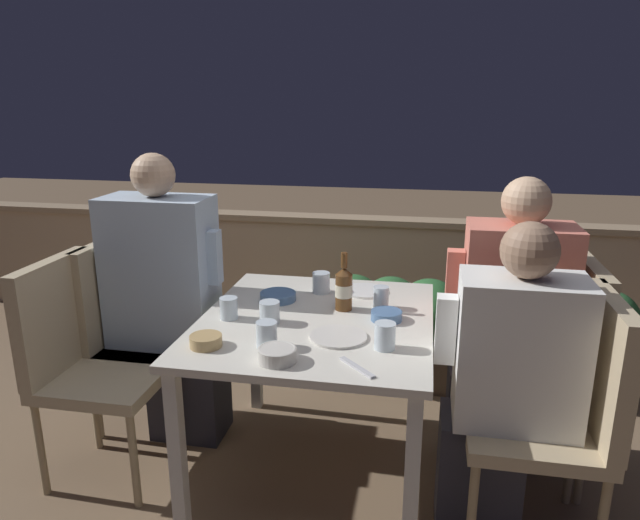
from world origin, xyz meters
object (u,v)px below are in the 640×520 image
(chair_right_near, at_px, (568,401))
(chair_left_far, at_px, (130,320))
(person_coral_top, at_px, (505,330))
(chair_right_far, at_px, (556,352))
(beer_bottle, at_px, (344,288))
(chair_left_near, at_px, (82,349))
(potted_plant, at_px, (605,336))
(person_white_polo, at_px, (505,387))
(person_blue_shirt, at_px, (169,301))

(chair_right_near, bearing_deg, chair_left_far, 167.84)
(person_coral_top, bearing_deg, chair_right_far, 0.00)
(person_coral_top, distance_m, beer_bottle, 0.69)
(beer_bottle, bearing_deg, chair_left_near, -166.09)
(person_coral_top, bearing_deg, potted_plant, 47.52)
(person_white_polo, bearing_deg, potted_plant, 58.97)
(person_white_polo, xyz_separation_m, potted_plant, (0.64, 1.06, -0.21))
(chair_left_near, xyz_separation_m, chair_right_far, (1.93, 0.34, 0.00))
(chair_left_near, xyz_separation_m, chair_right_near, (1.89, -0.07, 0.00))
(chair_left_far, bearing_deg, person_white_polo, -13.67)
(person_white_polo, distance_m, person_coral_top, 0.42)
(person_white_polo, distance_m, chair_right_far, 0.49)
(person_white_polo, bearing_deg, beer_bottle, 151.98)
(chair_right_near, relative_size, beer_bottle, 3.82)
(chair_right_near, bearing_deg, beer_bottle, 158.38)
(chair_left_near, bearing_deg, potted_plant, 23.13)
(chair_left_near, xyz_separation_m, chair_left_far, (0.04, 0.33, 0.00))
(person_white_polo, height_order, person_coral_top, person_coral_top)
(chair_left_near, distance_m, potted_plant, 2.52)
(chair_left_far, bearing_deg, chair_left_near, -96.24)
(person_blue_shirt, bearing_deg, chair_right_far, 0.42)
(potted_plant, bearing_deg, chair_left_far, -163.92)
(person_white_polo, relative_size, chair_right_far, 1.26)
(chair_left_near, xyz_separation_m, person_coral_top, (1.72, 0.34, 0.08))
(person_blue_shirt, xyz_separation_m, potted_plant, (2.07, 0.66, -0.28))
(chair_right_far, bearing_deg, person_blue_shirt, -179.58)
(person_blue_shirt, height_order, chair_right_near, person_blue_shirt)
(chair_left_far, xyz_separation_m, chair_right_far, (1.90, 0.01, 0.00))
(chair_left_far, relative_size, person_white_polo, 0.79)
(person_blue_shirt, xyz_separation_m, beer_bottle, (0.82, -0.07, 0.14))
(chair_left_near, relative_size, chair_right_far, 1.00)
(beer_bottle, bearing_deg, chair_right_near, -21.62)
(chair_left_near, relative_size, chair_left_far, 1.00)
(potted_plant, bearing_deg, chair_right_near, -111.82)
(chair_left_near, height_order, person_blue_shirt, person_blue_shirt)
(beer_bottle, bearing_deg, potted_plant, 30.06)
(chair_left_far, height_order, person_blue_shirt, person_blue_shirt)
(beer_bottle, bearing_deg, person_blue_shirt, 175.11)
(person_blue_shirt, bearing_deg, beer_bottle, -4.89)
(chair_left_near, height_order, chair_right_near, same)
(chair_left_far, xyz_separation_m, potted_plant, (2.28, 0.66, -0.17))
(potted_plant, bearing_deg, person_blue_shirt, -162.40)
(person_blue_shirt, xyz_separation_m, person_white_polo, (1.44, -0.40, -0.08))
(chair_left_far, relative_size, person_blue_shirt, 0.70)
(chair_left_near, height_order, potted_plant, chair_left_near)
(chair_right_far, xyz_separation_m, beer_bottle, (-0.87, -0.08, 0.25))
(chair_right_far, distance_m, person_coral_top, 0.22)
(chair_left_near, distance_m, chair_left_far, 0.33)
(chair_left_near, height_order, chair_left_far, same)
(beer_bottle, bearing_deg, person_white_polo, -28.02)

